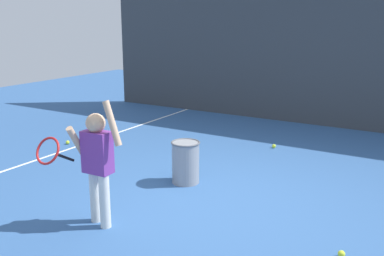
{
  "coord_description": "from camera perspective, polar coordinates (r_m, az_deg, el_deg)",
  "views": [
    {
      "loc": [
        2.17,
        -4.34,
        2.13
      ],
      "look_at": [
        -0.42,
        0.01,
        0.85
      ],
      "focal_mm": 40.9,
      "sensor_mm": 36.0,
      "label": 1
    }
  ],
  "objects": [
    {
      "name": "ball_hopper",
      "position": [
        5.78,
        -0.84,
        -4.42
      ],
      "size": [
        0.38,
        0.38,
        0.56
      ],
      "color": "gray",
      "rests_on": "ground"
    },
    {
      "name": "fence_post_1",
      "position": [
        9.65,
        7.6,
        12.49
      ],
      "size": [
        0.09,
        0.09,
        3.73
      ],
      "primitive_type": "cylinder",
      "color": "slate",
      "rests_on": "ground"
    },
    {
      "name": "ground_plane",
      "position": [
        5.3,
        3.89,
        -9.55
      ],
      "size": [
        20.0,
        20.0,
        0.0
      ],
      "primitive_type": "plane",
      "color": "#335B93"
    },
    {
      "name": "tennis_ball_1",
      "position": [
        4.38,
        18.91,
        -15.27
      ],
      "size": [
        0.07,
        0.07,
        0.07
      ],
      "primitive_type": "sphere",
      "color": "#CCE033",
      "rests_on": "ground"
    },
    {
      "name": "back_fence_windscreen",
      "position": [
        9.07,
        17.22,
        11.42
      ],
      "size": [
        10.19,
        0.08,
        3.58
      ],
      "primitive_type": "cube",
      "color": "#383D42",
      "rests_on": "ground"
    },
    {
      "name": "tennis_player",
      "position": [
        4.58,
        -12.46,
        -4.0
      ],
      "size": [
        0.7,
        0.6,
        1.35
      ],
      "rotation": [
        0.0,
        0.0,
        0.04
      ],
      "color": "silver",
      "rests_on": "ground"
    },
    {
      "name": "court_line_sideline",
      "position": [
        7.85,
        -13.7,
        -1.96
      ],
      "size": [
        0.05,
        9.0,
        0.0
      ],
      "primitive_type": "cube",
      "color": "white",
      "rests_on": "ground"
    },
    {
      "name": "fence_post_0",
      "position": [
        11.36,
        -8.23,
        12.71
      ],
      "size": [
        0.09,
        0.09,
        3.73
      ],
      "primitive_type": "cylinder",
      "color": "slate",
      "rests_on": "ground"
    },
    {
      "name": "tennis_ball_7",
      "position": [
        7.88,
        -15.91,
        -1.81
      ],
      "size": [
        0.07,
        0.07,
        0.07
      ],
      "primitive_type": "sphere",
      "color": "#CCE033",
      "rests_on": "ground"
    },
    {
      "name": "tennis_ball_4",
      "position": [
        7.49,
        10.63,
        -2.34
      ],
      "size": [
        0.07,
        0.07,
        0.07
      ],
      "primitive_type": "sphere",
      "color": "#CCE033",
      "rests_on": "ground"
    }
  ]
}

